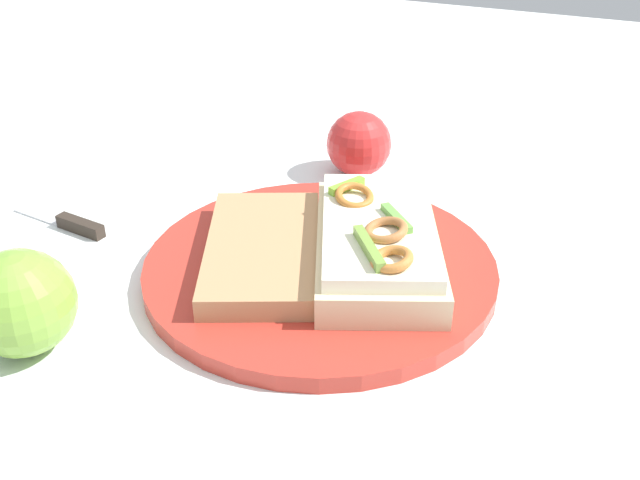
# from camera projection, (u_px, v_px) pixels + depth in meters

# --- Properties ---
(ground_plane) EXTENTS (2.00, 2.00, 0.00)m
(ground_plane) POSITION_uv_depth(u_px,v_px,m) (320.00, 275.00, 0.62)
(ground_plane) COLOR white
(ground_plane) RESTS_ON ground
(plate) EXTENTS (0.30, 0.30, 0.01)m
(plate) POSITION_uv_depth(u_px,v_px,m) (320.00, 268.00, 0.62)
(plate) COLOR #B93428
(plate) RESTS_ON ground_plane
(sandwich) EXTENTS (0.21, 0.16, 0.05)m
(sandwich) POSITION_uv_depth(u_px,v_px,m) (377.00, 242.00, 0.61)
(sandwich) COLOR beige
(sandwich) RESTS_ON plate
(bread_slice_side) EXTENTS (0.20, 0.15, 0.02)m
(bread_slice_side) POSITION_uv_depth(u_px,v_px,m) (263.00, 250.00, 0.61)
(bread_slice_side) COLOR tan
(bread_slice_side) RESTS_ON plate
(apple_1) EXTENTS (0.11, 0.11, 0.08)m
(apple_1) POSITION_uv_depth(u_px,v_px,m) (21.00, 303.00, 0.52)
(apple_1) COLOR #7AA83A
(apple_1) RESTS_ON ground_plane
(apple_2) EXTENTS (0.08, 0.08, 0.07)m
(apple_2) POSITION_uv_depth(u_px,v_px,m) (359.00, 144.00, 0.78)
(apple_2) COLOR red
(apple_2) RESTS_ON ground_plane
(knife) EXTENTS (0.03, 0.11, 0.01)m
(knife) POSITION_uv_depth(u_px,v_px,m) (70.00, 223.00, 0.69)
(knife) COLOR silver
(knife) RESTS_ON ground_plane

